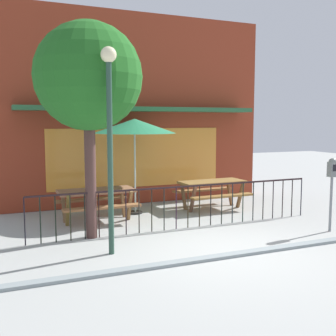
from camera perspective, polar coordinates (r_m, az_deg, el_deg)
The scene contains 10 objects.
ground at distance 7.91m, azimuth 7.33°, elevation -11.21°, with size 40.00×40.00×0.00m, color #A0A39F.
pub_storefront at distance 12.20m, azimuth -4.63°, elevation 7.93°, with size 7.96×1.31×5.47m.
patio_fence_front at distance 9.25m, azimuth 1.97°, elevation -4.34°, with size 6.71×0.04×0.97m.
picnic_table_left at distance 10.06m, azimuth -9.83°, elevation -3.86°, with size 1.82×1.39×0.79m.
picnic_table_right at distance 11.41m, azimuth 6.11°, elevation -2.59°, with size 1.83×1.40×0.79m.
patio_umbrella at distance 10.64m, azimuth -4.63°, elevation 5.74°, with size 2.12×2.12×2.46m.
parking_meter_near at distance 9.58m, azimuth 21.71°, elevation -0.91°, with size 0.18×0.17×1.61m.
street_tree at distance 8.54m, azimuth -10.93°, elevation 12.14°, with size 2.16×2.16×4.37m.
street_lamp at distance 7.36m, azimuth -8.07°, elevation 6.63°, with size 0.28×0.28×3.68m.
curb_edge at distance 7.61m, azimuth 8.78°, elevation -11.97°, with size 11.15×0.20×0.11m, color gray.
Camera 1 is at (-3.81, -6.51, 2.39)m, focal length 44.17 mm.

